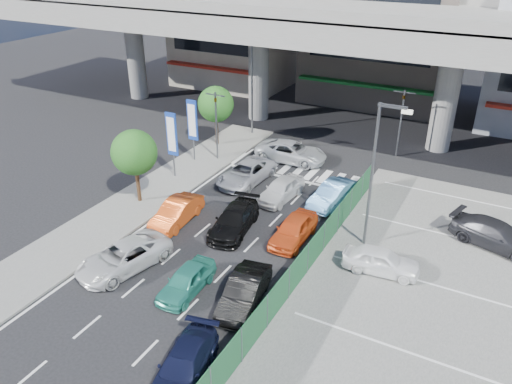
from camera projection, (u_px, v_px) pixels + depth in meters
The scene contains 29 objects.
ground at pixel (196, 265), 25.62m from camera, with size 120.00×120.00×0.00m, color black.
parking_lot at pixel (423, 309), 22.57m from camera, with size 12.00×28.00×0.06m, color #585855.
sidewalk_left at pixel (140, 201), 31.65m from camera, with size 4.00×30.00×0.12m, color #585855.
fence_run at pixel (299, 270), 23.77m from camera, with size 0.16×22.00×1.80m, color #1B502C, non-canonical shape.
expressway at pixel (349, 26), 38.82m from camera, with size 64.00×14.00×10.75m.
building_west at pixel (237, 23), 54.37m from camera, with size 12.00×10.90×13.00m.
building_center at pixel (385, 23), 48.00m from camera, with size 14.00×10.90×15.00m.
traffic_light_left at pixel (216, 109), 35.80m from camera, with size 1.60×1.24×5.20m.
traffic_light_right at pixel (403, 107), 36.39m from camera, with size 1.60×1.24×5.20m.
street_lamp_right at pixel (376, 165), 25.12m from camera, with size 1.65×0.22×8.00m.
street_lamp_left at pixel (254, 79), 40.17m from camera, with size 1.65×0.22×8.00m.
signboard_near at pixel (172, 136), 33.48m from camera, with size 0.80×0.14×4.70m.
signboard_far at pixel (192, 122), 36.00m from camera, with size 0.80×0.14×4.70m.
tree_near at pixel (134, 153), 30.12m from camera, with size 2.80×2.80×4.80m.
tree_far at pixel (216, 104), 38.68m from camera, with size 2.80×2.80×4.80m.
minivan_navy_back at pixel (184, 366), 18.84m from camera, with size 1.72×4.22×1.23m, color black.
sedan_white_mid_left at pixel (124, 257), 25.09m from camera, with size 2.29×4.97×1.38m, color silver.
taxi_teal_mid at pixel (186, 281), 23.47m from camera, with size 1.47×3.66×1.25m, color teal.
hatch_black_mid_right at pixel (244, 292), 22.61m from camera, with size 1.46×4.19×1.38m, color black.
taxi_orange_left at pixel (176, 213), 29.07m from camera, with size 1.46×4.19×1.38m, color #D44C16.
sedan_black_mid at pixel (234, 220), 28.33m from camera, with size 1.89×4.64×1.35m, color black.
taxi_orange_right at pixel (294, 229), 27.40m from camera, with size 1.63×4.05×1.38m, color #D74C1B.
wagon_silver_front_left at pixel (246, 173), 33.89m from camera, with size 2.29×4.97×1.38m, color #B3B4BB.
sedan_white_front_mid at pixel (281, 189), 31.71m from camera, with size 1.63×4.05×1.38m, color silver.
kei_truck_front_right at pixel (333, 194), 31.14m from camera, with size 1.46×4.19×1.38m, color #5E9CDA.
crossing_wagon_silver at pixel (291, 152), 37.07m from camera, with size 2.44×5.29×1.47m, color #B7BBBF.
parked_sedan_white at pixel (381, 261), 24.75m from camera, with size 1.54×3.82×1.30m, color white.
parked_sedan_dgrey at pixel (496, 235), 26.78m from camera, with size 1.96×4.83×1.40m, color #29292E.
traffic_cone at pixel (352, 263), 25.17m from camera, with size 0.32×0.32×0.63m, color red.
Camera 1 is at (12.62, -17.09, 15.12)m, focal length 35.00 mm.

